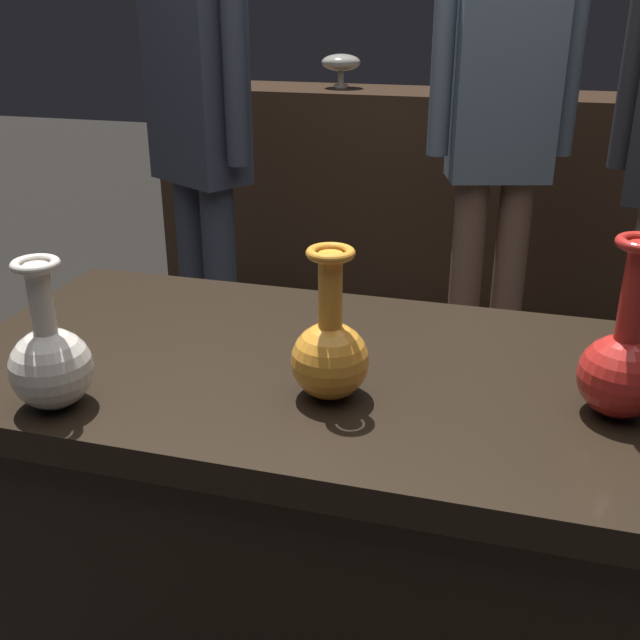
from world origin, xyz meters
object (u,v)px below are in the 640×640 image
object	(u,v)px
visitor_near_left	(199,132)
shelf_vase_center	(464,65)
vase_centerpiece	(330,352)
vase_tall_behind	(623,364)
visitor_center_back	(501,132)
vase_left_accent	(50,361)
shelf_vase_left	(341,63)

from	to	relation	value
visitor_near_left	shelf_vase_center	bearing A→B (deg)	-93.98
vase_centerpiece	visitor_near_left	size ratio (longest dim) A/B	0.14
vase_tall_behind	visitor_center_back	distance (m)	1.53
vase_left_accent	visitor_near_left	bearing A→B (deg)	105.55
visitor_near_left	vase_left_accent	bearing A→B (deg)	136.10
shelf_vase_left	shelf_vase_center	bearing A→B (deg)	-1.37
vase_centerpiece	vase_tall_behind	size ratio (longest dim) A/B	0.88
shelf_vase_center	vase_centerpiece	bearing A→B (deg)	-88.51
vase_tall_behind	vase_left_accent	size ratio (longest dim) A/B	1.17
vase_tall_behind	vase_left_accent	world-z (taller)	vase_tall_behind
shelf_vase_center	visitor_near_left	bearing A→B (deg)	-124.53
vase_tall_behind	visitor_near_left	bearing A→B (deg)	134.33
vase_centerpiece	shelf_vase_left	bearing A→B (deg)	103.98
vase_centerpiece	shelf_vase_center	size ratio (longest dim) A/B	1.11
vase_left_accent	shelf_vase_left	distance (m)	2.48
visitor_center_back	shelf_vase_center	bearing A→B (deg)	-90.73
visitor_center_back	vase_left_accent	bearing A→B (deg)	56.79
vase_tall_behind	vase_left_accent	distance (m)	0.82
shelf_vase_center	visitor_near_left	distance (m)	1.27
vase_tall_behind	visitor_center_back	size ratio (longest dim) A/B	0.16
shelf_vase_left	visitor_center_back	world-z (taller)	visitor_center_back
vase_left_accent	shelf_vase_left	size ratio (longest dim) A/B	1.36
visitor_near_left	visitor_center_back	bearing A→B (deg)	-131.82
vase_left_accent	vase_centerpiece	bearing A→B (deg)	19.85
shelf_vase_left	visitor_near_left	size ratio (longest dim) A/B	0.10
vase_centerpiece	visitor_center_back	bearing A→B (deg)	84.73
shelf_vase_left	visitor_center_back	bearing A→B (deg)	-46.36
vase_centerpiece	visitor_near_left	world-z (taller)	visitor_near_left
shelf_vase_left	visitor_near_left	world-z (taller)	visitor_near_left
shelf_vase_left	vase_left_accent	bearing A→B (deg)	-85.42
shelf_vase_center	visitor_center_back	size ratio (longest dim) A/B	0.13
shelf_vase_center	shelf_vase_left	bearing A→B (deg)	178.63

